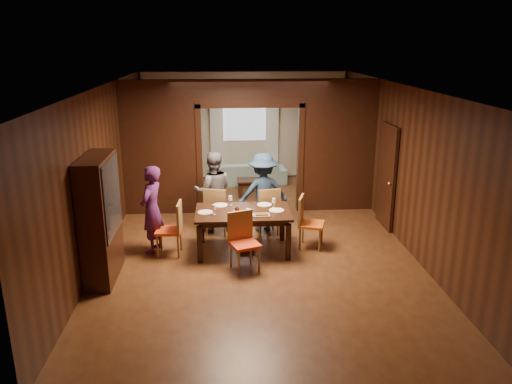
{
  "coord_description": "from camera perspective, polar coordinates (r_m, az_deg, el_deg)",
  "views": [
    {
      "loc": [
        -0.58,
        -8.99,
        3.69
      ],
      "look_at": [
        -0.01,
        -0.4,
        1.05
      ],
      "focal_mm": 35.0,
      "sensor_mm": 36.0,
      "label": 1
    }
  ],
  "objects": [
    {
      "name": "plate_near",
      "position": [
        8.6,
        -1.28,
        -2.83
      ],
      "size": [
        0.27,
        0.27,
        0.01
      ],
      "primitive_type": "cylinder",
      "color": "silver",
      "rests_on": "dining_table"
    },
    {
      "name": "window_far",
      "position": [
        13.59,
        -1.35,
        8.63
      ],
      "size": [
        1.2,
        0.03,
        1.3
      ],
      "primitive_type": "cube",
      "color": "silver",
      "rests_on": "back_wall"
    },
    {
      "name": "coffee_table",
      "position": [
        12.28,
        -0.31,
        0.54
      ],
      "size": [
        0.8,
        0.5,
        0.4
      ],
      "primitive_type": "cube",
      "color": "black",
      "rests_on": "floor"
    },
    {
      "name": "chair_left",
      "position": [
        8.97,
        -9.95,
        -4.16
      ],
      "size": [
        0.46,
        0.46,
        0.97
      ],
      "primitive_type": null,
      "rotation": [
        0.0,
        0.0,
        -1.62
      ],
      "color": "#F04916",
      "rests_on": "floor"
    },
    {
      "name": "wineglass_right",
      "position": [
        9.04,
        2.06,
        -1.27
      ],
      "size": [
        0.08,
        0.08,
        0.18
      ],
      "primitive_type": null,
      "color": "white",
      "rests_on": "dining_table"
    },
    {
      "name": "person_navy",
      "position": [
        9.83,
        0.8,
        -0.08
      ],
      "size": [
        1.11,
        0.76,
        1.59
      ],
      "primitive_type": "imported",
      "rotation": [
        0.0,
        0.0,
        3.32
      ],
      "color": "#1D2F49",
      "rests_on": "floor"
    },
    {
      "name": "person_purple",
      "position": [
        9.05,
        -11.82,
        -1.98
      ],
      "size": [
        0.55,
        0.67,
        1.59
      ],
      "primitive_type": "imported",
      "rotation": [
        0.0,
        0.0,
        -1.9
      ],
      "color": "#441A4C",
      "rests_on": "floor"
    },
    {
      "name": "hutch",
      "position": [
        8.19,
        -17.37,
        -2.93
      ],
      "size": [
        0.4,
        1.2,
        2.0
      ],
      "primitive_type": "cube",
      "color": "black",
      "rests_on": "floor"
    },
    {
      "name": "tumbler",
      "position": [
        8.61,
        -0.93,
        -2.37
      ],
      "size": [
        0.07,
        0.07,
        0.14
      ],
      "primitive_type": "cylinder",
      "color": "white",
      "rests_on": "dining_table"
    },
    {
      "name": "floor",
      "position": [
        9.74,
        -0.11,
        -5.22
      ],
      "size": [
        9.0,
        9.0,
        0.0
      ],
      "primitive_type": "plane",
      "color": "#4E2816",
      "rests_on": "ground"
    },
    {
      "name": "plate_right",
      "position": [
        8.92,
        2.36,
        -2.1
      ],
      "size": [
        0.27,
        0.27,
        0.01
      ],
      "primitive_type": "cylinder",
      "color": "white",
      "rests_on": "dining_table"
    },
    {
      "name": "platter_b",
      "position": [
        8.67,
        0.63,
        -2.58
      ],
      "size": [
        0.3,
        0.2,
        0.04
      ],
      "primitive_type": "cube",
      "color": "gray",
      "rests_on": "dining_table"
    },
    {
      "name": "plate_left",
      "position": [
        8.86,
        -5.82,
        -2.32
      ],
      "size": [
        0.27,
        0.27,
        0.01
      ],
      "primitive_type": "cylinder",
      "color": "silver",
      "rests_on": "dining_table"
    },
    {
      "name": "curtain_left",
      "position": [
        13.61,
        -4.51,
        6.67
      ],
      "size": [
        0.35,
        0.06,
        2.4
      ],
      "primitive_type": "cube",
      "color": "white",
      "rests_on": "back_wall"
    },
    {
      "name": "ceiling",
      "position": [
        9.04,
        -0.12,
        12.04
      ],
      "size": [
        5.5,
        9.0,
        0.02
      ],
      "primitive_type": "cube",
      "color": "silver",
      "rests_on": "room_walls"
    },
    {
      "name": "chair_far_l",
      "position": [
        9.81,
        -4.42,
        -2.08
      ],
      "size": [
        0.53,
        0.53,
        0.97
      ],
      "primitive_type": null,
      "rotation": [
        0.0,
        0.0,
        2.9
      ],
      "color": "orange",
      "rests_on": "floor"
    },
    {
      "name": "curtain_right",
      "position": [
        13.68,
        1.83,
        6.76
      ],
      "size": [
        0.35,
        0.06,
        2.4
      ],
      "primitive_type": "cube",
      "color": "white",
      "rests_on": "back_wall"
    },
    {
      "name": "room_walls",
      "position": [
        11.11,
        -0.75,
        5.71
      ],
      "size": [
        5.52,
        9.01,
        2.9
      ],
      "color": "black",
      "rests_on": "floor"
    },
    {
      "name": "platter_a",
      "position": [
        8.79,
        -1.67,
        -2.3
      ],
      "size": [
        0.3,
        0.2,
        0.04
      ],
      "primitive_type": "cube",
      "color": "gray",
      "rests_on": "dining_table"
    },
    {
      "name": "sofa",
      "position": [
        13.3,
        -0.93,
        2.24
      ],
      "size": [
        2.06,
        0.95,
        0.58
      ],
      "primitive_type": "imported",
      "rotation": [
        0.0,
        0.0,
        3.23
      ],
      "color": "#9AC9CA",
      "rests_on": "floor"
    },
    {
      "name": "serving_bowl",
      "position": [
        8.91,
        -1.18,
        -1.85
      ],
      "size": [
        0.36,
        0.36,
        0.09
      ],
      "primitive_type": "imported",
      "color": "black",
      "rests_on": "dining_table"
    },
    {
      "name": "wineglass_far",
      "position": [
        9.19,
        -2.94,
        -0.98
      ],
      "size": [
        0.08,
        0.08,
        0.18
      ],
      "primitive_type": null,
      "color": "silver",
      "rests_on": "dining_table"
    },
    {
      "name": "wineglass_left",
      "position": [
        8.72,
        -4.84,
        -2.02
      ],
      "size": [
        0.08,
        0.08,
        0.18
      ],
      "primitive_type": null,
      "color": "white",
      "rests_on": "dining_table"
    },
    {
      "name": "dining_table",
      "position": [
        9.03,
        -1.48,
        -4.47
      ],
      "size": [
        1.69,
        1.05,
        0.76
      ],
      "primitive_type": "cube",
      "color": "black",
      "rests_on": "floor"
    },
    {
      "name": "plate_far_l",
      "position": [
        9.21,
        -4.08,
        -1.51
      ],
      "size": [
        0.27,
        0.27,
        0.01
      ],
      "primitive_type": "cylinder",
      "color": "white",
      "rests_on": "dining_table"
    },
    {
      "name": "plate_far_r",
      "position": [
        9.22,
        0.96,
        -1.44
      ],
      "size": [
        0.27,
        0.27,
        0.01
      ],
      "primitive_type": "cylinder",
      "color": "white",
      "rests_on": "dining_table"
    },
    {
      "name": "chair_far_r",
      "position": [
        9.77,
        1.23,
        -2.1
      ],
      "size": [
        0.51,
        0.51,
        0.97
      ],
      "primitive_type": null,
      "rotation": [
        0.0,
        0.0,
        3.32
      ],
      "color": "#C66112",
      "rests_on": "floor"
    },
    {
      "name": "chair_near",
      "position": [
        8.26,
        -1.29,
        -5.78
      ],
      "size": [
        0.56,
        0.56,
        0.97
      ],
      "primitive_type": null,
      "rotation": [
        0.0,
        0.0,
        0.35
      ],
      "color": "red",
      "rests_on": "floor"
    },
    {
      "name": "person_grey",
      "position": [
        9.9,
        -4.91,
        0.04
      ],
      "size": [
        0.83,
        0.67,
        1.61
      ],
      "primitive_type": "imported",
      "rotation": [
        0.0,
        0.0,
        3.23
      ],
      "color": "#5B5A62",
      "rests_on": "floor"
    },
    {
      "name": "chair_right",
      "position": [
        9.18,
        6.36,
        -3.49
      ],
      "size": [
        0.55,
        0.55,
        0.97
      ],
      "primitive_type": null,
      "rotation": [
        0.0,
        0.0,
        1.27
      ],
      "color": "#DC5A14",
      "rests_on": "floor"
    },
    {
      "name": "condiment_jar",
      "position": [
        8.83,
        -2.17,
        -1.98
      ],
      "size": [
        0.08,
        0.08,
        0.11
      ],
      "primitive_type": null,
      "color": "#4C2011",
      "rests_on": "dining_table"
    },
    {
      "name": "door_right",
      "position": [
        10.38,
        14.74,
        1.75
      ],
      "size": [
        0.06,
        0.9,
        2.1
      ],
      "primitive_type": "cube",
      "color": "black",
      "rests_on": "floor"
    }
  ]
}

